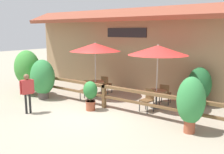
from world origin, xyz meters
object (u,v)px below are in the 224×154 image
object	(u,v)px
chair_middle_wallside	(165,93)
chair_near_wallside	(106,84)
pedestrian	(27,88)
potted_plant_entrance_palm	(43,78)
patio_umbrella_near	(95,47)
potted_plant_tall_tropical	(191,102)
potted_plant_small_flowering	(199,86)
potted_plant_corner_fern	(27,68)
potted_plant_broad_leaf	(90,93)
chair_near_streetside	(87,89)
patio_umbrella_middle	(158,50)
chair_middle_streetside	(148,99)
dining_table_middle	(156,94)
dining_table_near	(96,85)

from	to	relation	value
chair_middle_wallside	chair_near_wallside	bearing A→B (deg)	-11.38
pedestrian	potted_plant_entrance_palm	bearing A→B (deg)	53.17
patio_umbrella_near	chair_middle_wallside	world-z (taller)	patio_umbrella_near
chair_middle_wallside	potted_plant_tall_tropical	distance (m)	3.08
chair_near_wallside	potted_plant_small_flowering	xyz separation A→B (m)	(4.42, 0.57, 0.37)
patio_umbrella_near	potted_plant_corner_fern	world-z (taller)	patio_umbrella_near
potted_plant_small_flowering	pedestrian	world-z (taller)	potted_plant_small_flowering
chair_middle_wallside	potted_plant_corner_fern	size ratio (longest dim) A/B	0.40
potted_plant_broad_leaf	potted_plant_tall_tropical	xyz separation A→B (m)	(3.91, 0.09, 0.30)
chair_near_streetside	potted_plant_small_flowering	xyz separation A→B (m)	(4.45, 1.98, 0.37)
patio_umbrella_middle	potted_plant_tall_tropical	xyz separation A→B (m)	(1.97, -1.75, -1.35)
chair_near_streetside	potted_plant_tall_tropical	size ratio (longest dim) A/B	0.50
potted_plant_small_flowering	pedestrian	bearing A→B (deg)	-136.06
chair_middle_wallside	pedestrian	distance (m)	5.58
potted_plant_tall_tropical	pedestrian	size ratio (longest dim) A/B	1.15
patio_umbrella_middle	chair_middle_streetside	size ratio (longest dim) A/B	2.94
potted_plant_entrance_palm	potted_plant_small_flowering	size ratio (longest dim) A/B	1.12
chair_middle_streetside	potted_plant_tall_tropical	bearing A→B (deg)	-17.62
potted_plant_entrance_palm	patio_umbrella_middle	bearing A→B (deg)	20.29
chair_near_wallside	potted_plant_entrance_palm	distance (m)	3.07
dining_table_middle	chair_middle_streetside	bearing A→B (deg)	-94.76
chair_near_streetside	chair_near_wallside	xyz separation A→B (m)	(0.03, 1.42, 0.00)
potted_plant_corner_fern	chair_near_streetside	bearing A→B (deg)	19.18
chair_middle_streetside	dining_table_near	bearing A→B (deg)	179.89
chair_middle_streetside	potted_plant_tall_tropical	world-z (taller)	potted_plant_tall_tropical
chair_near_streetside	potted_plant_corner_fern	world-z (taller)	potted_plant_corner_fern
potted_plant_small_flowering	patio_umbrella_near	bearing A→B (deg)	-164.17
chair_middle_wallside	pedestrian	xyz separation A→B (m)	(-3.69, -4.16, 0.48)
dining_table_near	potted_plant_small_flowering	world-z (taller)	potted_plant_small_flowering
potted_plant_corner_fern	pedestrian	bearing A→B (deg)	-36.06
chair_middle_streetside	potted_plant_broad_leaf	size ratio (longest dim) A/B	0.75
patio_umbrella_near	potted_plant_small_flowering	size ratio (longest dim) A/B	1.58
chair_near_wallside	potted_plant_broad_leaf	world-z (taller)	potted_plant_broad_leaf
potted_plant_small_flowering	dining_table_middle	bearing A→B (deg)	-136.95
dining_table_middle	chair_middle_wallside	world-z (taller)	chair_middle_wallside
potted_plant_tall_tropical	potted_plant_corner_fern	bearing A→B (deg)	-179.94
patio_umbrella_middle	dining_table_middle	world-z (taller)	patio_umbrella_middle
dining_table_near	patio_umbrella_middle	bearing A→B (deg)	0.61
patio_umbrella_near	patio_umbrella_middle	world-z (taller)	same
chair_middle_streetside	potted_plant_small_flowering	distance (m)	2.37
patio_umbrella_near	pedestrian	world-z (taller)	patio_umbrella_near
dining_table_middle	chair_middle_streetside	size ratio (longest dim) A/B	0.95
dining_table_near	potted_plant_entrance_palm	bearing A→B (deg)	-133.73
chair_near_wallside	chair_middle_streetside	world-z (taller)	same
dining_table_near	pedestrian	size ratio (longest dim) A/B	0.55
chair_middle_streetside	potted_plant_entrance_palm	xyz separation A→B (m)	(-4.80, -1.15, 0.48)
potted_plant_broad_leaf	potted_plant_small_flowering	size ratio (longest dim) A/B	0.72
chair_near_streetside	potted_plant_corner_fern	bearing A→B (deg)	-174.26
dining_table_middle	potted_plant_small_flowering	distance (m)	1.84
potted_plant_entrance_palm	chair_near_streetside	bearing A→B (deg)	31.24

